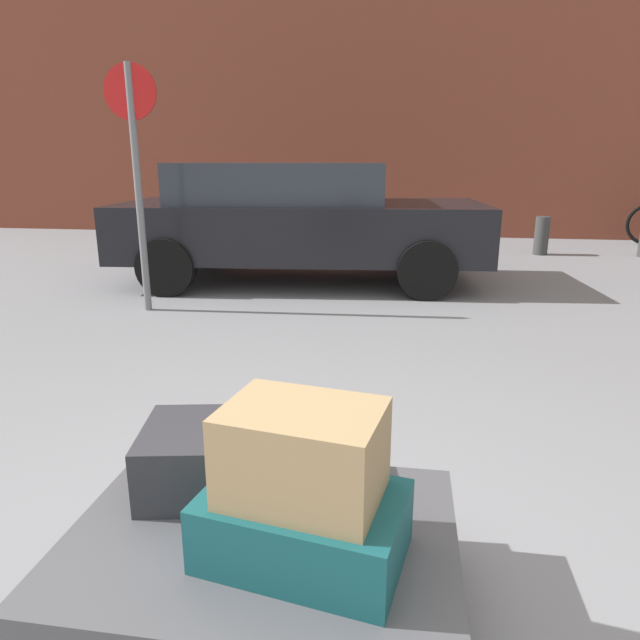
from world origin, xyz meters
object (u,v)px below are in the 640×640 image
suitcase_teal_front_right (303,526)px  bollard_kerb_near (542,236)px  suitcase_charcoal_rear_right (231,457)px  parked_car (297,219)px  luggage_cart (263,549)px  no_parking_sign (136,163)px  duffel_bag_tan_topmost_pile (303,453)px

suitcase_teal_front_right → bollard_kerb_near: 8.33m
suitcase_charcoal_rear_right → bollard_kerb_near: 8.12m
parked_car → bollard_kerb_near: bearing=37.0°
suitcase_teal_front_right → bollard_kerb_near: bearing=84.0°
bollard_kerb_near → luggage_cart: bearing=-107.6°
no_parking_sign → parked_car: bearing=52.7°
suitcase_teal_front_right → parked_car: size_ratio=0.13×
suitcase_charcoal_rear_right → duffel_bag_tan_topmost_pile: duffel_bag_tan_topmost_pile is taller
bollard_kerb_near → no_parking_sign: (-4.64, -4.18, 1.13)m
luggage_cart → no_parking_sign: 4.44m
bollard_kerb_near → suitcase_teal_front_right: bearing=-106.5°
luggage_cart → suitcase_teal_front_right: bearing=-32.4°
duffel_bag_tan_topmost_pile → parked_car: parked_car is taller
bollard_kerb_near → parked_car: bearing=-143.0°
parked_car → bollard_kerb_near: size_ratio=7.47×
duffel_bag_tan_topmost_pile → bollard_kerb_near: bearing=83.6°
parked_car → suitcase_teal_front_right: bearing=-78.9°
suitcase_charcoal_rear_right → parked_car: parked_car is taller
luggage_cart → bollard_kerb_near: (2.51, 7.90, 0.03)m
suitcase_teal_front_right → duffel_bag_tan_topmost_pile: size_ratio=1.32×
suitcase_teal_front_right → duffel_bag_tan_topmost_pile: duffel_bag_tan_topmost_pile is taller
no_parking_sign → bollard_kerb_near: bearing=42.0°
suitcase_charcoal_rear_right → no_parking_sign: (-1.96, 3.49, 0.97)m
bollard_kerb_near → suitcase_charcoal_rear_right: bearing=-109.3°
suitcase_teal_front_right → suitcase_charcoal_rear_right: (-0.32, 0.33, 0.01)m
suitcase_teal_front_right → duffel_bag_tan_topmost_pile: (0.00, 0.00, 0.23)m
luggage_cart → parked_car: bearing=99.8°
no_parking_sign → suitcase_charcoal_rear_right: bearing=-60.6°
parked_car → luggage_cart: bearing=-80.2°
luggage_cart → duffel_bag_tan_topmost_pile: duffel_bag_tan_topmost_pile is taller
parked_car → suitcase_charcoal_rear_right: bearing=-81.7°
luggage_cart → suitcase_charcoal_rear_right: size_ratio=2.01×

